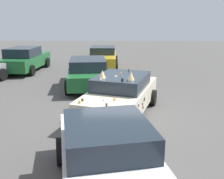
{
  "coord_description": "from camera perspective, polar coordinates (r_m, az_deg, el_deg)",
  "views": [
    {
      "loc": [
        -8.98,
        0.12,
        3.35
      ],
      "look_at": [
        0.0,
        0.3,
        0.9
      ],
      "focal_mm": 42.77,
      "sensor_mm": 36.0,
      "label": 1
    }
  ],
  "objects": [
    {
      "name": "parked_sedan_near_left",
      "position": [
        17.84,
        -18.11,
        6.16
      ],
      "size": [
        4.64,
        2.28,
        1.53
      ],
      "rotation": [
        0.0,
        0.0,
        -0.07
      ],
      "color": "#1E602D",
      "rests_on": "ground"
    },
    {
      "name": "art_car_decorated",
      "position": [
        9.38,
        1.87,
        -1.07
      ],
      "size": [
        4.67,
        3.0,
        1.65
      ],
      "rotation": [
        0.0,
        0.0,
        2.84
      ],
      "color": "beige",
      "rests_on": "ground"
    },
    {
      "name": "ground_plane",
      "position": [
        9.58,
        1.8,
        -5.21
      ],
      "size": [
        60.0,
        60.0,
        0.0
      ],
      "primitive_type": "plane",
      "color": "#514F4C"
    },
    {
      "name": "parked_sedan_near_right",
      "position": [
        5.26,
        -0.87,
        -14.63
      ],
      "size": [
        4.32,
        2.6,
        1.44
      ],
      "rotation": [
        0.0,
        0.0,
        3.35
      ],
      "color": "white",
      "rests_on": "ground"
    },
    {
      "name": "parked_sedan_far_right",
      "position": [
        18.23,
        -1.99,
        6.91
      ],
      "size": [
        4.41,
        2.05,
        1.4
      ],
      "rotation": [
        0.0,
        0.0,
        3.15
      ],
      "color": "gold",
      "rests_on": "ground"
    },
    {
      "name": "parked_sedan_behind_right",
      "position": [
        13.12,
        -5.16,
        3.68
      ],
      "size": [
        4.58,
        2.44,
        1.43
      ],
      "rotation": [
        0.0,
        0.0,
        0.12
      ],
      "color": "#1E602D",
      "rests_on": "ground"
    }
  ]
}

